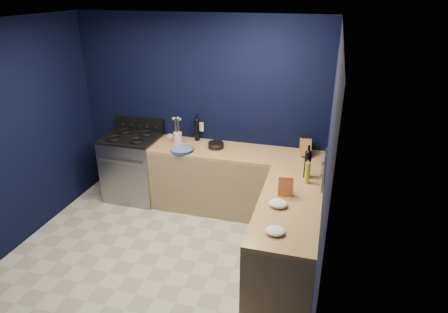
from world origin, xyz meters
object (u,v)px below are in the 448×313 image
(gas_range, at_px, (134,168))
(plate_stack, at_px, (182,150))
(utensil_crock, at_px, (178,138))
(crouton_bag, at_px, (286,186))
(knife_block, at_px, (305,147))

(gas_range, distance_m, plate_stack, 0.97)
(utensil_crock, bearing_deg, plate_stack, -58.64)
(utensil_crock, bearing_deg, gas_range, -172.09)
(plate_stack, relative_size, utensil_crock, 2.03)
(plate_stack, xyz_separation_m, crouton_bag, (1.46, -0.81, 0.09))
(gas_range, distance_m, utensil_crock, 0.85)
(plate_stack, height_order, knife_block, knife_block)
(gas_range, bearing_deg, crouton_bag, -23.32)
(utensil_crock, height_order, knife_block, knife_block)
(utensil_crock, distance_m, crouton_bag, 1.96)
(utensil_crock, xyz_separation_m, knife_block, (1.74, 0.04, 0.04))
(utensil_crock, relative_size, crouton_bag, 0.65)
(plate_stack, bearing_deg, crouton_bag, -29.01)
(gas_range, height_order, knife_block, knife_block)
(plate_stack, bearing_deg, gas_range, 167.82)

